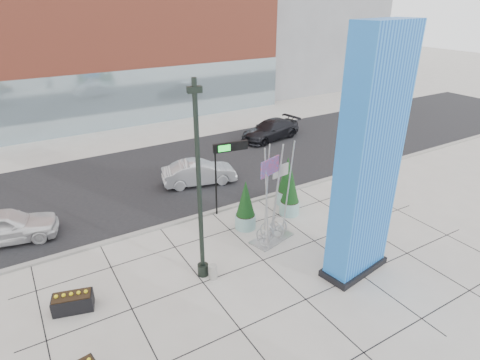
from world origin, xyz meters
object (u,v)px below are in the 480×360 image
overhead_street_sign (227,153)px  car_silver_mid (199,173)px  lamp_post (200,204)px  blue_pylon (368,165)px  car_white_west (4,226)px  concrete_bollard (213,272)px  public_art_sculpture (273,216)px

overhead_street_sign → car_silver_mid: 4.80m
lamp_post → car_silver_mid: size_ratio=1.82×
blue_pylon → car_silver_mid: bearing=90.9°
car_silver_mid → lamp_post: bearing=168.3°
overhead_street_sign → car_white_west: 11.31m
concrete_bollard → lamp_post: bearing=120.6°
public_art_sculpture → concrete_bollard: size_ratio=7.48×
blue_pylon → public_art_sculpture: (-1.66, 3.78, -3.61)m
public_art_sculpture → overhead_street_sign: (-0.45, 3.58, 2.15)m
car_white_west → overhead_street_sign: bearing=-92.7°
blue_pylon → public_art_sculpture: blue_pylon is taller
overhead_street_sign → car_white_west: (-10.62, 2.88, -2.62)m
concrete_bollard → car_white_west: size_ratio=0.14×
blue_pylon → car_silver_mid: (-1.91, 11.33, -4.14)m
public_art_sculpture → car_white_west: size_ratio=1.03×
public_art_sculpture → car_silver_mid: bearing=77.9°
lamp_post → car_silver_mid: lamp_post is taller
car_white_west → car_silver_mid: (10.82, 1.09, -0.06)m
blue_pylon → car_white_west: (-12.73, 10.24, -4.09)m
lamp_post → blue_pylon: bearing=-27.7°
public_art_sculpture → concrete_bollard: (-3.84, -1.19, -0.96)m
concrete_bollard → blue_pylon: bearing=-25.2°
blue_pylon → car_white_west: bearing=132.5°
lamp_post → overhead_street_sign: 5.66m
concrete_bollard → overhead_street_sign: bearing=54.6°
lamp_post → car_white_west: (-6.97, 7.21, -2.58)m
public_art_sculpture → overhead_street_sign: 4.20m
lamp_post → car_white_west: bearing=134.0°
lamp_post → car_silver_mid: (3.85, 8.30, -2.64)m
lamp_post → concrete_bollard: lamp_post is taller
blue_pylon → overhead_street_sign: size_ratio=2.53×
blue_pylon → concrete_bollard: bearing=146.1°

